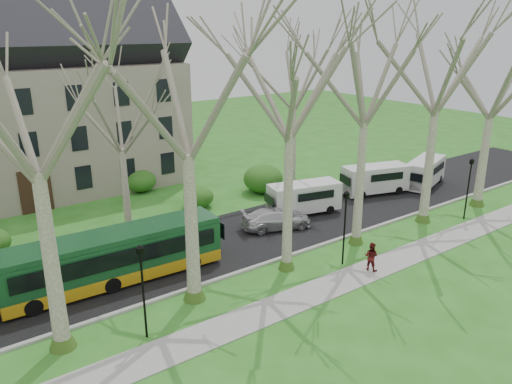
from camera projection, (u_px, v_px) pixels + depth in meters
ground at (246, 288)px, 25.95m from camera, size 120.00×120.00×0.00m
sidewalk at (276, 308)px, 24.02m from camera, size 70.00×2.00×0.06m
road at (195, 250)px, 30.17m from camera, size 80.00×8.00×0.06m
curb at (231, 275)px, 27.08m from camera, size 80.00×0.25×0.14m
building at (5, 92)px, 38.49m from camera, size 26.50×12.20×16.00m
tree_row_verge at (242, 156)px, 23.95m from camera, size 49.00×7.00×14.00m
tree_row_far at (130, 140)px, 31.75m from camera, size 33.00×7.00×12.00m
lamp_row at (258, 249)px, 24.36m from camera, size 36.22×0.22×4.30m
hedges at (72, 211)px, 33.80m from camera, size 30.60×8.60×2.00m
bus_follow at (115, 257)px, 26.05m from camera, size 11.45×2.78×2.84m
sedan at (276, 219)px, 33.16m from camera, size 5.04×3.28×1.36m
van_a at (304, 198)px, 35.66m from camera, size 5.44×3.02×2.25m
van_b at (375, 180)px, 39.88m from camera, size 5.59×3.33×2.30m
van_c at (425, 173)px, 41.80m from camera, size 5.54×3.52×2.27m
pedestrian_b at (371, 256)px, 27.45m from camera, size 0.87×0.97×1.63m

